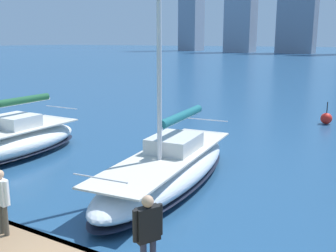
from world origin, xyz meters
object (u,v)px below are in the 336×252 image
at_px(sailboat_teal, 169,167).
at_px(channel_buoy, 326,118).
at_px(sailboat_forest, 10,141).
at_px(person_white_shirt, 1,196).
at_px(person_black_shirt, 148,230).

xyz_separation_m(sailboat_teal, channel_buoy, (-3.13, -14.09, -0.33)).
bearing_deg(sailboat_forest, sailboat_teal, -175.94).
distance_m(sailboat_forest, person_white_shirt, 9.04).
distance_m(person_white_shirt, channel_buoy, 20.71).
relative_size(sailboat_forest, person_black_shirt, 6.04).
xyz_separation_m(person_black_shirt, channel_buoy, (-0.08, -20.03, -1.29)).
distance_m(person_black_shirt, person_white_shirt, 3.98).
height_order(sailboat_forest, channel_buoy, sailboat_forest).
bearing_deg(channel_buoy, person_white_shirt, 78.70).
height_order(sailboat_teal, sailboat_forest, sailboat_teal).
height_order(person_black_shirt, channel_buoy, person_black_shirt).
xyz_separation_m(sailboat_teal, person_black_shirt, (-3.05, 5.94, 0.97)).
height_order(sailboat_teal, person_white_shirt, sailboat_teal).
distance_m(sailboat_forest, channel_buoy, 18.38).
height_order(sailboat_teal, person_black_shirt, sailboat_teal).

